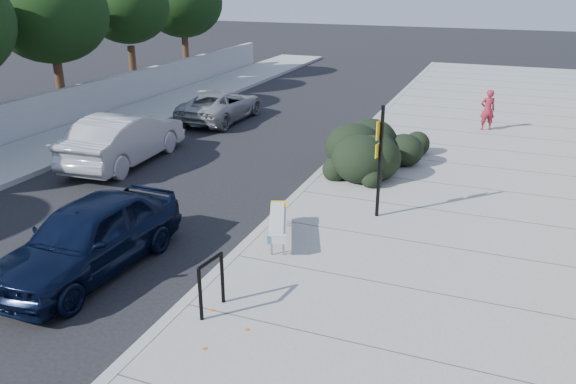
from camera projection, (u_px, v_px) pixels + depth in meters
name	position (u px, v px, depth m)	size (l,w,h in m)	color
ground	(234.00, 261.00, 11.75)	(120.00, 120.00, 0.00)	black
sidewalk_near	(521.00, 210.00, 14.16)	(11.20, 50.00, 0.15)	gray
sidewalk_far	(51.00, 147.00, 19.30)	(3.00, 50.00, 0.15)	gray
curb_near	(312.00, 181.00, 16.07)	(0.22, 50.00, 0.17)	#9E9E99
curb_far	(87.00, 152.00, 18.79)	(0.22, 50.00, 0.17)	#9E9E99
far_wall	(10.00, 124.00, 19.64)	(0.30, 40.00, 1.50)	#9E9E99
tree_far_d	(50.00, 13.00, 22.32)	(4.60, 4.60, 6.16)	#332114
tree_far_e	(127.00, 7.00, 26.66)	(4.00, 4.00, 5.90)	#332114
tree_far_f	(183.00, 3.00, 31.00)	(4.40, 4.40, 6.07)	#332114
bench	(278.00, 221.00, 12.20)	(1.01, 1.88, 0.56)	gray
bike_rack	(211.00, 280.00, 9.54)	(0.15, 0.68, 1.00)	black
sign_post	(380.00, 155.00, 13.06)	(0.14, 0.31, 2.71)	black
hedge	(381.00, 141.00, 16.99)	(2.03, 4.06, 1.52)	black
sedan_navy	(89.00, 237.00, 11.14)	(1.77, 4.39, 1.50)	black
wagon_silver	(124.00, 138.00, 17.70)	(1.69, 4.84, 1.60)	#B1B2B6
suv_silver	(221.00, 105.00, 23.01)	(2.08, 4.51, 1.25)	gray
pedestrian	(488.00, 110.00, 20.94)	(0.56, 0.36, 1.52)	maroon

